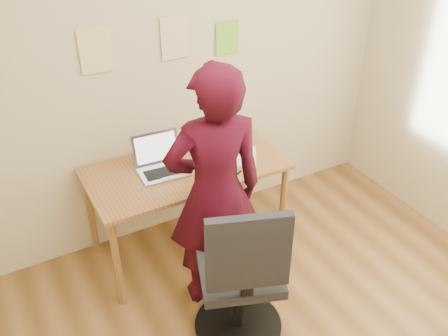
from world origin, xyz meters
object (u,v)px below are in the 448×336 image
office_chair (241,283)px  person (215,193)px  laptop (161,163)px  desk (186,177)px  phone (233,171)px

office_chair → person: (0.04, 0.41, 0.39)m
laptop → office_chair: 1.03m
desk → office_chair: bearing=-95.1°
desk → person: (-0.04, -0.51, 0.20)m
desk → phone: phone is taller
office_chair → person: bearing=103.6°
desk → phone: 0.35m
phone → desk: bearing=112.3°
office_chair → person: person is taller
phone → person: 0.44m
phone → office_chair: bearing=-144.5°
laptop → phone: size_ratio=2.87×
desk → person: person is taller
office_chair → person: 0.57m
desk → phone: size_ratio=11.47×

